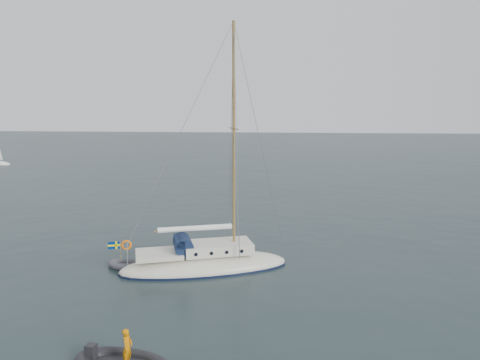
# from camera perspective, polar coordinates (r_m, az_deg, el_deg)

# --- Properties ---
(ground) EXTENTS (300.00, 300.00, 0.00)m
(ground) POSITION_cam_1_polar(r_m,az_deg,el_deg) (28.67, 1.33, -10.22)
(ground) COLOR black
(ground) RESTS_ON ground
(sailboat) EXTENTS (10.34, 3.09, 14.72)m
(sailboat) POSITION_cam_1_polar(r_m,az_deg,el_deg) (27.52, -4.31, -8.63)
(sailboat) COLOR beige
(sailboat) RESTS_ON ground
(dinghy) EXTENTS (2.92, 1.32, 0.42)m
(dinghy) POSITION_cam_1_polar(r_m,az_deg,el_deg) (28.64, -13.33, -10.10)
(dinghy) COLOR #4D4D52
(dinghy) RESTS_ON ground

